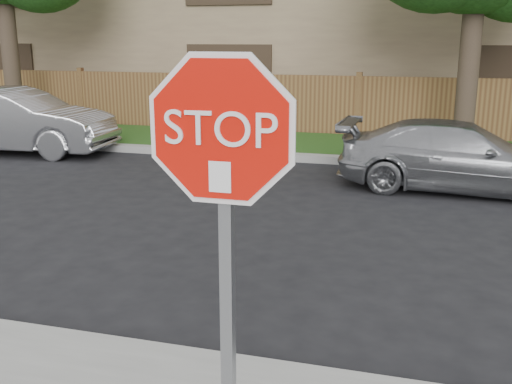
% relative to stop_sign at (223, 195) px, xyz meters
% --- Properties ---
extents(ground, '(90.00, 90.00, 0.00)m').
position_rel_stop_sign_xyz_m(ground, '(-0.76, 1.48, -1.83)').
color(ground, black).
rests_on(ground, ground).
extents(far_curb, '(70.00, 0.30, 0.15)m').
position_rel_stop_sign_xyz_m(far_curb, '(-0.76, 9.63, -1.75)').
color(far_curb, gray).
rests_on(far_curb, ground).
extents(grass_strip, '(70.00, 3.00, 0.12)m').
position_rel_stop_sign_xyz_m(grass_strip, '(-0.76, 11.28, -1.77)').
color(grass_strip, '#1E4714').
rests_on(grass_strip, ground).
extents(fence, '(70.00, 0.12, 1.60)m').
position_rel_stop_sign_xyz_m(fence, '(-0.76, 12.88, -1.03)').
color(fence, brown).
rests_on(fence, ground).
extents(apartment_building, '(35.20, 9.20, 7.20)m').
position_rel_stop_sign_xyz_m(apartment_building, '(-0.76, 18.48, 1.70)').
color(apartment_building, '#887154').
rests_on(apartment_building, ground).
extents(stop_sign, '(1.01, 0.13, 2.55)m').
position_rel_stop_sign_xyz_m(stop_sign, '(0.00, 0.00, 0.00)').
color(stop_sign, gray).
rests_on(stop_sign, sidewalk_near).
extents(sedan_left, '(4.55, 1.91, 1.46)m').
position_rel_stop_sign_xyz_m(sedan_left, '(-7.96, 8.79, -1.10)').
color(sedan_left, '#A5A6A9').
rests_on(sedan_left, ground).
extents(sedan_right, '(4.13, 1.81, 1.18)m').
position_rel_stop_sign_xyz_m(sedan_right, '(1.52, 7.94, -1.24)').
color(sedan_right, '#999CA0').
rests_on(sedan_right, ground).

